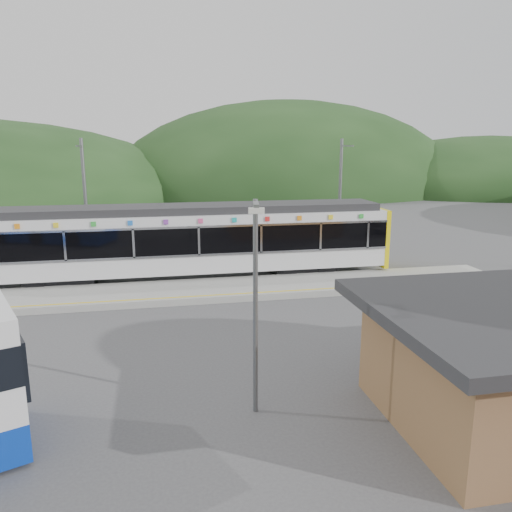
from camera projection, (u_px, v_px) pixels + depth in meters
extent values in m
plane|color=#4C4C4F|center=(248.00, 315.00, 19.92)|extent=(120.00, 120.00, 0.00)
ellipsoid|color=#1E3D19|center=(287.00, 190.00, 74.67)|extent=(52.00, 39.00, 26.00)
ellipsoid|color=#1E3D19|center=(485.00, 190.00, 74.51)|extent=(44.00, 33.00, 16.00)
cube|color=#9E9E99|center=(235.00, 289.00, 23.05)|extent=(26.00, 3.20, 0.30)
cube|color=yellow|center=(239.00, 294.00, 21.77)|extent=(26.00, 0.10, 0.01)
cube|color=black|center=(62.00, 280.00, 24.06)|extent=(3.20, 2.20, 0.56)
cube|color=black|center=(301.00, 268.00, 26.37)|extent=(3.20, 2.20, 0.56)
cube|color=silver|center=(187.00, 259.00, 25.05)|extent=(20.00, 2.90, 0.92)
cube|color=black|center=(186.00, 236.00, 24.80)|extent=(20.00, 2.96, 1.45)
cube|color=silver|center=(189.00, 256.00, 23.51)|extent=(20.00, 0.05, 0.10)
cube|color=silver|center=(188.00, 227.00, 23.21)|extent=(20.00, 0.05, 0.10)
cube|color=silver|center=(186.00, 217.00, 24.59)|extent=(20.00, 2.90, 0.45)
cube|color=#2D2D30|center=(185.00, 209.00, 24.50)|extent=(19.40, 2.50, 0.36)
cube|color=yellow|center=(376.00, 235.00, 26.81)|extent=(0.24, 2.92, 3.00)
cube|color=silver|center=(65.00, 246.00, 22.30)|extent=(0.10, 0.05, 1.35)
cube|color=silver|center=(134.00, 244.00, 22.88)|extent=(0.10, 0.05, 1.35)
cube|color=silver|center=(199.00, 241.00, 23.46)|extent=(0.10, 0.05, 1.35)
cube|color=silver|center=(261.00, 239.00, 24.03)|extent=(0.10, 0.05, 1.35)
cube|color=silver|center=(321.00, 237.00, 24.61)|extent=(0.10, 0.05, 1.35)
cube|color=silver|center=(368.00, 235.00, 25.09)|extent=(0.10, 0.05, 1.35)
cube|color=orange|center=(17.00, 226.00, 21.74)|extent=(0.22, 0.04, 0.22)
cube|color=yellow|center=(56.00, 225.00, 22.05)|extent=(0.22, 0.04, 0.22)
cube|color=green|center=(94.00, 224.00, 22.35)|extent=(0.22, 0.04, 0.22)
cube|color=blue|center=(130.00, 223.00, 22.66)|extent=(0.22, 0.04, 0.22)
cube|color=purple|center=(166.00, 222.00, 22.97)|extent=(0.22, 0.04, 0.22)
cube|color=#E54C8C|center=(201.00, 221.00, 23.28)|extent=(0.22, 0.04, 0.22)
cube|color=#19A5A5|center=(234.00, 220.00, 23.59)|extent=(0.22, 0.04, 0.22)
cube|color=red|center=(267.00, 219.00, 23.89)|extent=(0.22, 0.04, 0.22)
cube|color=orange|center=(299.00, 218.00, 24.20)|extent=(0.22, 0.04, 0.22)
cube|color=yellow|center=(331.00, 217.00, 24.51)|extent=(0.22, 0.04, 0.22)
cube|color=green|center=(361.00, 216.00, 24.82)|extent=(0.22, 0.04, 0.22)
cylinder|color=slate|center=(86.00, 207.00, 26.04)|extent=(0.18, 0.18, 7.00)
cube|color=slate|center=(79.00, 146.00, 24.60)|extent=(0.08, 1.80, 0.08)
cylinder|color=slate|center=(340.00, 201.00, 28.74)|extent=(0.18, 0.18, 7.00)
cube|color=slate|center=(347.00, 146.00, 27.29)|extent=(0.08, 1.80, 0.08)
cylinder|color=slate|center=(255.00, 310.00, 12.17)|extent=(0.12, 0.12, 5.42)
cube|color=slate|center=(259.00, 205.00, 11.21)|extent=(0.27, 0.91, 0.12)
cube|color=silver|center=(263.00, 210.00, 10.84)|extent=(0.38, 0.24, 0.12)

